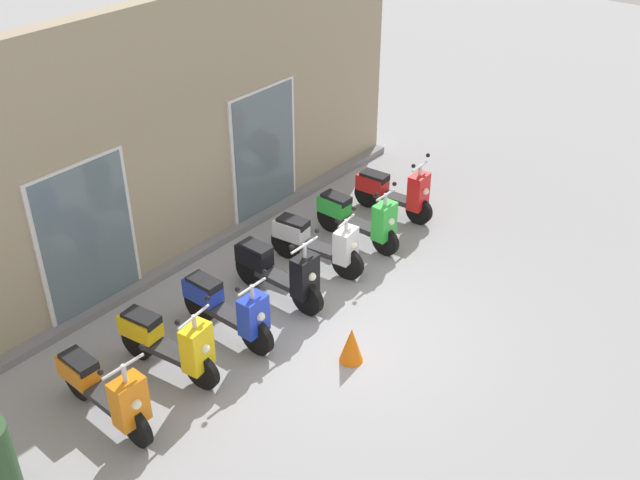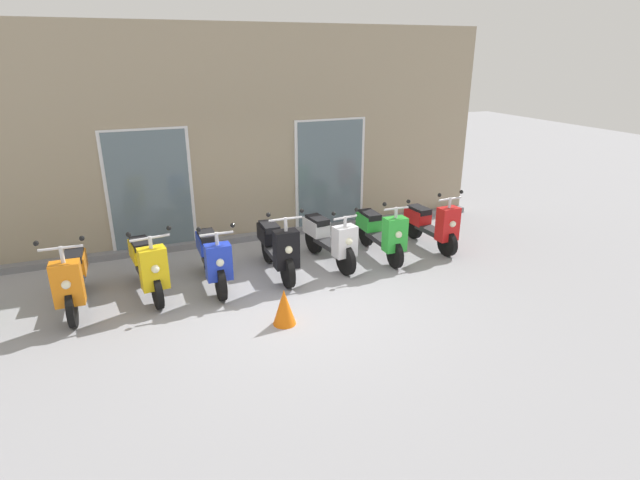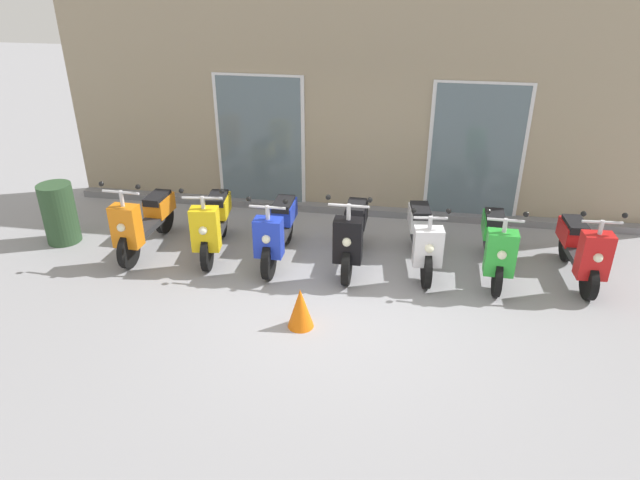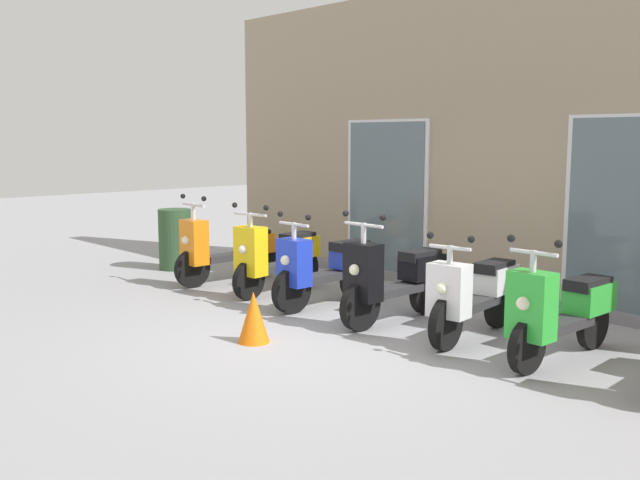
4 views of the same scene
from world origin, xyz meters
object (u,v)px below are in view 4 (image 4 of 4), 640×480
Objects in this scene: scooter_yellow at (276,256)px; scooter_green at (562,310)px; trash_bin at (175,239)px; scooter_orange at (226,249)px; scooter_blue at (325,267)px; traffic_cone at (254,317)px; scooter_black at (394,278)px; scooter_white at (474,293)px.

scooter_green is at bearing 0.50° from scooter_yellow.
trash_bin is at bearing -179.56° from scooter_green.
scooter_green is (5.09, 0.10, -0.00)m from scooter_orange.
traffic_cone is at bearing -67.77° from scooter_blue.
scooter_black is at bearing -0.01° from trash_bin.
scooter_black is at bearing 0.84° from scooter_orange.
scooter_orange is at bearing -179.49° from scooter_blue.
scooter_white is (4.09, 0.16, -0.01)m from scooter_orange.
scooter_black is 1.70m from traffic_cone.
scooter_blue is 1.73× the size of trash_bin.
scooter_white is (2.07, 0.14, -0.00)m from scooter_blue.
scooter_black reaches higher than scooter_blue.
trash_bin is (-3.44, 0.03, -0.01)m from scooter_blue.
scooter_yellow is at bearing 179.59° from scooter_black.
scooter_green is at bearing 1.08° from scooter_orange.
trash_bin is (-6.50, -0.05, -0.01)m from scooter_green.
scooter_blue is at bearing -178.54° from scooter_black.
scooter_yellow reaches higher than scooter_green.
scooter_green is 6.50m from trash_bin.
scooter_black reaches higher than scooter_green.
scooter_orange is 1.03× the size of scooter_green.
scooter_yellow is 0.96× the size of scooter_green.
traffic_cone is at bearing -104.60° from scooter_black.
scooter_orange is 3.24× the size of traffic_cone.
scooter_orange reaches higher than trash_bin.
trash_bin is (-1.41, 0.05, -0.02)m from scooter_orange.
scooter_orange is 3.11m from scooter_black.
scooter_black is at bearing -178.55° from scooter_green.
trash_bin is at bearing 178.13° from scooter_orange.
scooter_blue is 1.08m from scooter_black.
scooter_green is at bearing 1.45° from scooter_blue.
scooter_orange is 4.10m from scooter_white.
scooter_yellow is 3.05m from scooter_white.
scooter_orange is 1.41m from trash_bin.
scooter_blue is at bearing -176.15° from scooter_white.
scooter_white is 1.01× the size of scooter_green.
trash_bin is at bearing -178.85° from scooter_white.
scooter_black is at bearing 1.46° from scooter_blue.
scooter_orange is 5.09m from scooter_green.
scooter_yellow is 3.03× the size of traffic_cone.
scooter_orange is 2.03m from scooter_blue.
trash_bin is (-5.51, -0.11, -0.01)m from scooter_white.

